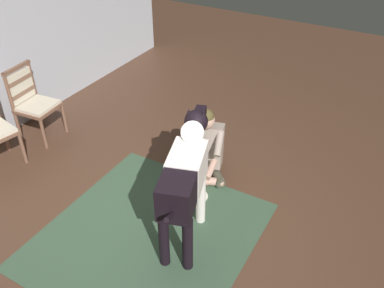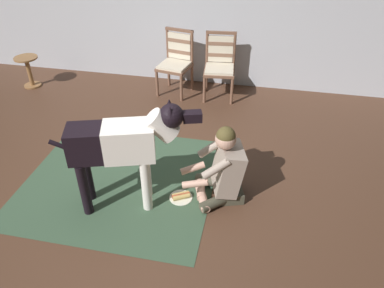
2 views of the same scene
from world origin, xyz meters
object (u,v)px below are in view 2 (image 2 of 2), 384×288
at_px(large_dog, 123,144).
at_px(round_side_table, 29,69).
at_px(dining_chair_left_of_pair, 177,59).
at_px(hot_dog_on_plate, 181,196).
at_px(person_sitting_on_floor, 223,170).
at_px(dining_chair_right_of_pair, 220,62).

height_order(large_dog, round_side_table, large_dog).
height_order(dining_chair_left_of_pair, hot_dog_on_plate, dining_chair_left_of_pair).
relative_size(dining_chair_left_of_pair, hot_dog_on_plate, 3.95).
relative_size(person_sitting_on_floor, large_dog, 0.62).
relative_size(dining_chair_right_of_pair, hot_dog_on_plate, 3.95).
bearing_deg(person_sitting_on_floor, hot_dog_on_plate, -162.52).
bearing_deg(dining_chair_right_of_pair, hot_dog_on_plate, -90.98).
relative_size(dining_chair_left_of_pair, large_dog, 0.71).
xyz_separation_m(large_dog, round_side_table, (-2.54, 2.32, -0.45)).
bearing_deg(large_dog, person_sitting_on_floor, 17.48).
xyz_separation_m(hot_dog_on_plate, round_side_table, (-3.05, 2.15, 0.27)).
xyz_separation_m(person_sitting_on_floor, round_side_table, (-3.47, 2.02, -0.06)).
relative_size(person_sitting_on_floor, hot_dog_on_plate, 3.49).
distance_m(dining_chair_right_of_pair, large_dog, 2.70).
distance_m(person_sitting_on_floor, hot_dog_on_plate, 0.55).
bearing_deg(large_dog, dining_chair_right_of_pair, 78.15).
xyz_separation_m(dining_chair_left_of_pair, person_sitting_on_floor, (1.06, -2.34, -0.19)).
bearing_deg(large_dog, hot_dog_on_plate, 17.48).
relative_size(large_dog, round_side_table, 2.75).
relative_size(dining_chair_right_of_pair, person_sitting_on_floor, 1.13).
distance_m(dining_chair_left_of_pair, round_side_table, 2.45).
bearing_deg(hot_dog_on_plate, dining_chair_right_of_pair, 89.02).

